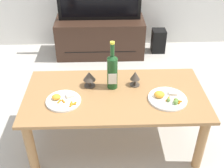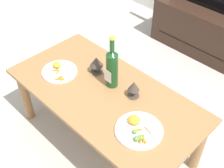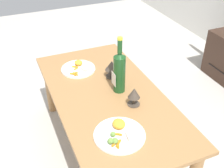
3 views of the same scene
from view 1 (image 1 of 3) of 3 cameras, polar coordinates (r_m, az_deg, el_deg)
The scene contains 9 objects.
ground_plane at distance 2.43m, azimuth 0.57°, elevation -11.54°, with size 6.40×6.40×0.00m, color #B7B2A8.
dining_table at distance 2.15m, azimuth 0.63°, elevation -3.80°, with size 1.37×0.69×0.50m.
tv_stand at distance 3.62m, azimuth -2.42°, elevation 9.63°, with size 1.10×0.48×0.47m.
floor_speaker at distance 3.75m, azimuth 9.48°, elevation 8.73°, with size 0.17×0.17×0.30m, color black.
wine_bottle at distance 2.09m, azimuth 0.07°, elevation 2.85°, with size 0.08×0.08×0.39m.
goblet_left at distance 2.15m, azimuth -4.68°, elevation 1.49°, with size 0.10×0.10×0.13m.
goblet_right at distance 2.16m, azimuth 4.75°, elevation 1.55°, with size 0.08×0.08×0.12m.
dinner_plate_left at distance 2.05m, azimuth -10.01°, elevation -3.29°, with size 0.26×0.26×0.05m.
dinner_plate_right at distance 2.08m, azimuth 11.22°, elevation -2.84°, with size 0.29×0.29×0.06m.
Camera 1 is at (-0.08, -1.69, 1.75)m, focal length 44.61 mm.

